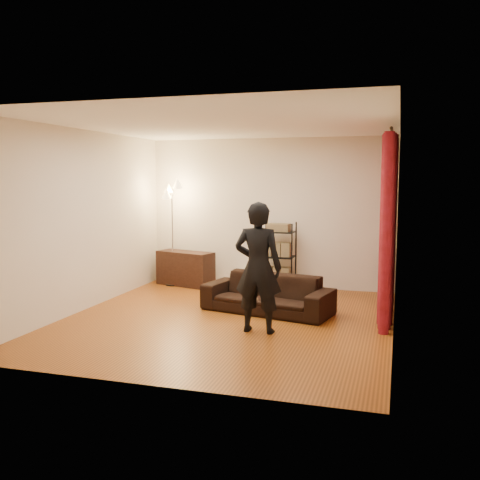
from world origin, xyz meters
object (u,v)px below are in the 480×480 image
(sofa, at_px, (267,294))
(person, at_px, (258,267))
(media_cabinet, at_px, (185,268))
(floor_lamp, at_px, (172,235))
(storage_boxes, at_px, (245,280))
(wire_shelf, at_px, (278,257))

(sofa, distance_m, person, 1.18)
(media_cabinet, bearing_deg, floor_lamp, -152.38)
(storage_boxes, bearing_deg, sofa, -63.93)
(storage_boxes, height_order, wire_shelf, wire_shelf)
(sofa, distance_m, wire_shelf, 1.61)
(person, relative_size, media_cabinet, 1.56)
(media_cabinet, xyz_separation_m, storage_boxes, (1.10, 0.19, -0.19))
(wire_shelf, bearing_deg, floor_lamp, -156.17)
(person, distance_m, floor_lamp, 3.40)
(floor_lamp, bearing_deg, person, -47.55)
(media_cabinet, bearing_deg, sofa, -22.99)
(sofa, relative_size, media_cabinet, 1.76)
(person, relative_size, wire_shelf, 1.39)
(person, distance_m, media_cabinet, 3.33)
(storage_boxes, xyz_separation_m, floor_lamp, (-1.33, -0.24, 0.82))
(person, bearing_deg, sofa, -83.15)
(storage_boxes, bearing_deg, floor_lamp, -169.72)
(floor_lamp, bearing_deg, media_cabinet, 12.33)
(sofa, xyz_separation_m, media_cabinet, (-1.94, 1.53, 0.04))
(person, relative_size, floor_lamp, 0.89)
(person, xyz_separation_m, floor_lamp, (-2.30, 2.51, 0.10))
(person, distance_m, storage_boxes, 3.00)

